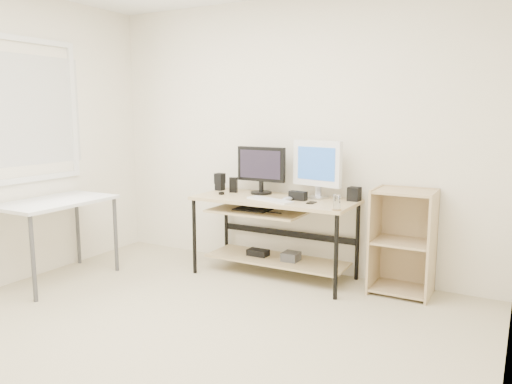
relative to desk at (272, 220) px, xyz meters
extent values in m
cube|color=beige|center=(0.03, -1.66, -0.54)|extent=(4.00, 4.00, 0.01)
cube|color=white|center=(0.03, 0.34, 0.76)|extent=(4.00, 0.01, 2.60)
cube|color=white|center=(-1.96, -1.06, 1.01)|extent=(0.01, 1.00, 1.20)
cube|color=tan|center=(0.03, -0.01, 0.20)|extent=(1.50, 0.65, 0.03)
cube|color=tan|center=(-0.12, -0.06, 0.08)|extent=(0.90, 0.49, 0.02)
cube|color=tan|center=(0.03, 0.04, -0.39)|extent=(1.35, 0.46, 0.02)
cube|color=black|center=(-0.17, -0.06, 0.10)|extent=(0.33, 0.22, 0.01)
cylinder|color=black|center=(0.08, -0.11, 0.10)|extent=(0.14, 0.01, 0.01)
cube|color=#434346|center=(0.18, 0.04, -0.34)|extent=(0.15, 0.15, 0.08)
cube|color=black|center=(-0.17, 0.04, -0.35)|extent=(0.20, 0.12, 0.06)
cylinder|color=black|center=(-0.68, -0.29, -0.18)|extent=(0.04, 0.04, 0.72)
cylinder|color=black|center=(-0.68, 0.28, -0.18)|extent=(0.04, 0.04, 0.72)
cylinder|color=black|center=(0.74, -0.29, -0.18)|extent=(0.04, 0.04, 0.72)
cylinder|color=black|center=(0.74, 0.28, -0.18)|extent=(0.04, 0.04, 0.72)
cube|color=white|center=(-1.65, -1.06, 0.20)|extent=(0.60, 1.00, 0.03)
cylinder|color=#434346|center=(-1.91, -0.60, -0.18)|extent=(0.04, 0.04, 0.72)
cylinder|color=#434346|center=(-1.39, -1.52, -0.18)|extent=(0.04, 0.04, 0.72)
cylinder|color=#434346|center=(-1.39, -0.60, -0.18)|extent=(0.04, 0.04, 0.72)
cube|color=tan|center=(0.94, 0.12, -0.09)|extent=(0.02, 0.40, 0.90)
cube|color=tan|center=(1.42, 0.12, -0.09)|extent=(0.02, 0.40, 0.90)
cube|color=tan|center=(1.18, 0.31, -0.09)|extent=(0.50, 0.02, 0.90)
cube|color=tan|center=(1.18, 0.12, -0.50)|extent=(0.46, 0.38, 0.02)
cube|color=tan|center=(1.18, 0.12, -0.09)|extent=(0.46, 0.38, 0.02)
cube|color=tan|center=(1.18, 0.12, 0.34)|extent=(0.46, 0.38, 0.02)
cylinder|color=black|center=(-0.20, 0.15, 0.22)|extent=(0.21, 0.21, 0.02)
cylinder|color=black|center=(-0.20, 0.15, 0.28)|extent=(0.05, 0.05, 0.10)
cube|color=black|center=(-0.20, 0.15, 0.50)|extent=(0.50, 0.06, 0.33)
cube|color=black|center=(-0.20, 0.12, 0.50)|extent=(0.42, 0.01, 0.26)
cube|color=silver|center=(0.37, 0.17, 0.22)|extent=(0.18, 0.16, 0.01)
cylinder|color=silver|center=(0.37, 0.17, 0.28)|extent=(0.04, 0.04, 0.10)
cube|color=white|center=(0.37, 0.17, 0.53)|extent=(0.50, 0.15, 0.42)
cube|color=#2859AD|center=(0.37, 0.15, 0.53)|extent=(0.41, 0.09, 0.33)
cube|color=white|center=(0.06, -0.16, 0.22)|extent=(0.48, 0.25, 0.02)
ellipsoid|color=#AAAAAE|center=(0.19, -0.08, 0.23)|extent=(0.10, 0.13, 0.04)
cube|color=black|center=(0.26, 0.00, 0.25)|extent=(0.17, 0.09, 0.08)
cube|color=black|center=(-0.67, 0.15, 0.25)|extent=(0.08, 0.08, 0.07)
cube|color=black|center=(-0.67, 0.15, 0.33)|extent=(0.09, 0.09, 0.10)
cube|color=black|center=(0.71, 0.21, 0.27)|extent=(0.11, 0.11, 0.12)
cube|color=black|center=(-0.47, 0.09, 0.29)|extent=(0.09, 0.07, 0.15)
cylinder|color=black|center=(-0.51, -0.07, 0.22)|extent=(0.07, 0.07, 0.02)
cube|color=black|center=(0.43, -0.08, 0.22)|extent=(0.07, 0.12, 0.01)
cylinder|color=#A37B49|center=(0.73, -0.28, 0.21)|extent=(0.10, 0.10, 0.01)
cylinder|color=white|center=(0.73, -0.28, 0.28)|extent=(0.08, 0.08, 0.12)
camera|label=1|loc=(2.06, -4.06, 1.00)|focal=35.00mm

